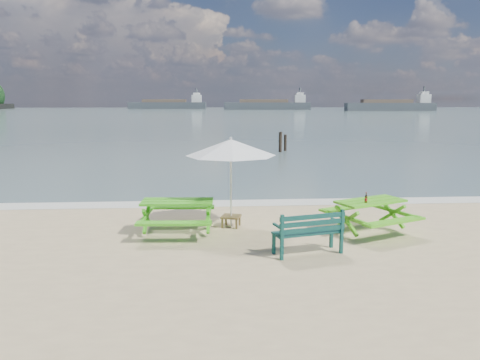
{
  "coord_description": "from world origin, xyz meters",
  "views": [
    {
      "loc": [
        -1.18,
        -9.31,
        3.15
      ],
      "look_at": [
        -0.36,
        3.0,
        1.0
      ],
      "focal_mm": 35.0,
      "sensor_mm": 36.0,
      "label": 1
    }
  ],
  "objects": [
    {
      "name": "beer_bottle",
      "position": [
        2.42,
        0.99,
        0.87
      ],
      "size": [
        0.06,
        0.06,
        0.25
      ],
      "color": "#935A15",
      "rests_on": "picnic_table_right"
    },
    {
      "name": "patio_umbrella",
      "position": [
        -0.65,
        1.96,
        1.98
      ],
      "size": [
        2.75,
        2.75,
        2.18
      ],
      "color": "silver",
      "rests_on": "ground"
    },
    {
      "name": "cargo_ships",
      "position": [
        40.97,
        123.77,
        1.18
      ],
      "size": [
        146.9,
        31.55,
        4.4
      ],
      "color": "#3C4246",
      "rests_on": "ground"
    },
    {
      "name": "picnic_table_right",
      "position": [
        2.62,
        1.24,
        0.38
      ],
      "size": [
        2.25,
        2.34,
        0.79
      ],
      "color": "#4EB81C",
      "rests_on": "ground"
    },
    {
      "name": "foam_strip",
      "position": [
        0.0,
        4.6,
        0.01
      ],
      "size": [
        22.0,
        0.9,
        0.01
      ],
      "primitive_type": "cube",
      "color": "silver",
      "rests_on": "ground"
    },
    {
      "name": "side_table",
      "position": [
        -0.65,
        1.96,
        0.15
      ],
      "size": [
        0.55,
        0.55,
        0.29
      ],
      "color": "brown",
      "rests_on": "ground"
    },
    {
      "name": "swimmer",
      "position": [
        -0.89,
        16.99,
        -0.41
      ],
      "size": [
        0.68,
        0.48,
        1.77
      ],
      "color": "tan",
      "rests_on": "ground"
    },
    {
      "name": "sea",
      "position": [
        0.0,
        85.0,
        0.0
      ],
      "size": [
        300.0,
        300.0,
        0.0
      ],
      "primitive_type": "plane",
      "color": "slate",
      "rests_on": "ground"
    },
    {
      "name": "mooring_pilings",
      "position": [
        3.24,
        18.61,
        0.46
      ],
      "size": [
        0.58,
        0.78,
        1.41
      ],
      "color": "black",
      "rests_on": "ground"
    },
    {
      "name": "picnic_table_left",
      "position": [
        -1.93,
        1.46,
        0.38
      ],
      "size": [
        1.75,
        1.93,
        0.8
      ],
      "color": "green",
      "rests_on": "ground"
    },
    {
      "name": "park_bench",
      "position": [
        0.82,
        -0.18,
        0.27
      ],
      "size": [
        1.5,
        0.83,
        0.88
      ],
      "color": "#0E3C37",
      "rests_on": "ground"
    }
  ]
}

